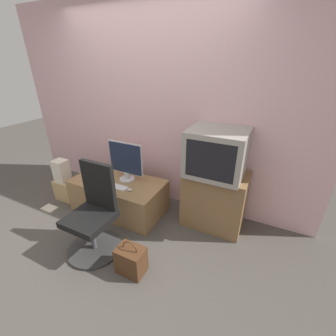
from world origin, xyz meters
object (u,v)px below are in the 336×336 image
(office_chair, at_px, (94,218))
(cardboard_box_lower, at_px, (66,190))
(crt_tv, at_px, (217,152))
(mouse, at_px, (129,190))
(handbag, at_px, (131,260))
(keyboard, at_px, (116,186))
(main_monitor, at_px, (126,161))
(book, at_px, (50,208))

(office_chair, relative_size, cardboard_box_lower, 3.04)
(crt_tv, bearing_deg, mouse, -156.23)
(crt_tv, bearing_deg, handbag, -114.45)
(keyboard, bearing_deg, crt_tv, 19.35)
(main_monitor, xyz_separation_m, mouse, (0.20, -0.23, -0.25))
(crt_tv, xyz_separation_m, handbag, (-0.48, -1.05, -0.82))
(crt_tv, xyz_separation_m, cardboard_box_lower, (-2.06, -0.43, -0.81))
(main_monitor, bearing_deg, crt_tv, 8.91)
(mouse, distance_m, handbag, 0.84)
(main_monitor, relative_size, office_chair, 0.54)
(crt_tv, distance_m, handbag, 1.41)
(handbag, bearing_deg, office_chair, 168.44)
(keyboard, distance_m, cardboard_box_lower, 0.97)
(keyboard, xyz_separation_m, handbag, (0.65, -0.65, -0.30))
(keyboard, distance_m, crt_tv, 1.30)
(crt_tv, distance_m, cardboard_box_lower, 2.25)
(mouse, height_order, office_chair, office_chair)
(mouse, bearing_deg, book, -164.96)
(handbag, bearing_deg, book, 168.46)
(keyboard, bearing_deg, cardboard_box_lower, -178.14)
(main_monitor, height_order, cardboard_box_lower, main_monitor)
(mouse, relative_size, office_chair, 0.06)
(main_monitor, bearing_deg, cardboard_box_lower, -165.06)
(handbag, xyz_separation_m, book, (-1.61, 0.33, -0.13))
(main_monitor, bearing_deg, office_chair, -81.35)
(keyboard, bearing_deg, book, -161.42)
(mouse, distance_m, book, 1.29)
(keyboard, height_order, mouse, mouse)
(main_monitor, bearing_deg, keyboard, -93.37)
(crt_tv, height_order, book, crt_tv)
(office_chair, distance_m, cardboard_box_lower, 1.20)
(book, bearing_deg, keyboard, 18.58)
(keyboard, height_order, cardboard_box_lower, keyboard)
(keyboard, bearing_deg, handbag, -44.93)
(mouse, xyz_separation_m, book, (-1.17, -0.31, -0.45))
(crt_tv, bearing_deg, cardboard_box_lower, -168.29)
(main_monitor, bearing_deg, book, -150.77)
(office_chair, xyz_separation_m, handbag, (0.52, -0.11, -0.24))
(handbag, relative_size, book, 1.87)
(office_chair, distance_m, book, 1.17)
(main_monitor, distance_m, crt_tv, 1.16)
(cardboard_box_lower, xyz_separation_m, handbag, (1.58, -0.62, -0.01))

